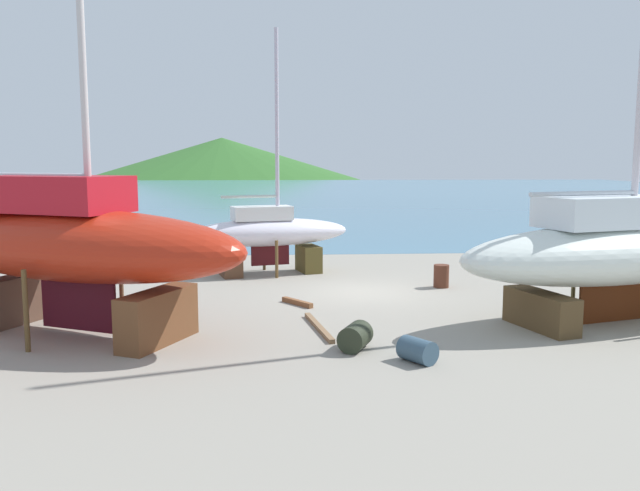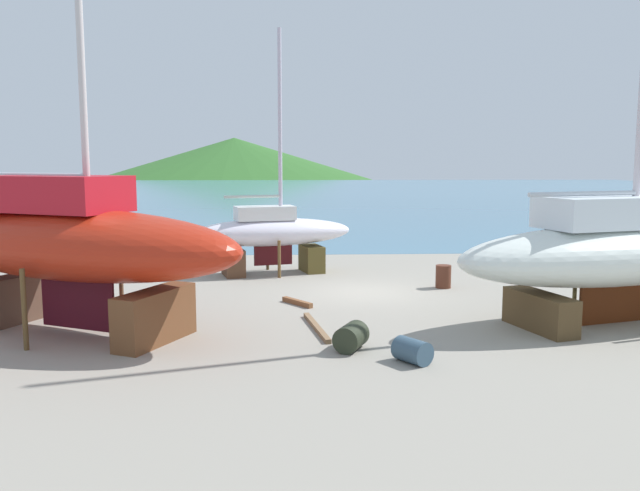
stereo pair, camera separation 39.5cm
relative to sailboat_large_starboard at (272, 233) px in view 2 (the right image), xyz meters
name	(u,v)px [view 2 (the right image)]	position (x,y,z in m)	size (l,w,h in m)	color
ground_plane	(374,311)	(3.11, -6.40, -1.56)	(45.77, 45.77, 0.00)	gray
sea_water	(308,193)	(3.11, 62.97, -1.56)	(142.01, 115.85, 0.01)	teal
headland_hill	(235,176)	(-15.21, 165.23, -1.56)	(142.84, 142.84, 21.51)	#316529
sailboat_large_starboard	(272,233)	(0.00, 0.00, 0.00)	(6.43, 3.28, 9.19)	brown
sailboat_small_center	(73,243)	(-4.72, -8.48, 0.74)	(9.83, 6.76, 16.36)	brown
sailboat_mid_port	(617,252)	(9.34, -8.12, 0.36)	(10.00, 5.40, 15.65)	#493B19
worker	(177,247)	(-3.85, 1.36, -0.69)	(0.40, 0.50, 1.68)	maroon
barrel_rust_near	(412,351)	(3.30, -11.37, -1.30)	(0.53, 0.53, 0.78)	#364F63
barrel_rust_far	(443,277)	(5.91, -3.09, -1.17)	(0.52, 0.52, 0.78)	#542A1B
barrel_tipped_center	(351,337)	(2.07, -10.35, -1.25)	(0.61, 0.61, 0.85)	#272D1F
timber_short_skew	(500,271)	(8.78, -0.35, -1.47)	(1.81, 0.14, 0.17)	#885C43
timber_plank_far	(316,327)	(1.35, -8.45, -1.51)	(2.85, 0.15, 0.11)	#836345
timber_long_fore	(297,302)	(0.88, -5.53, -1.49)	(1.33, 0.15, 0.15)	brown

